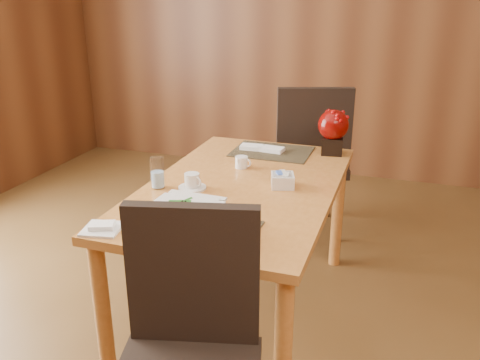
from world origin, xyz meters
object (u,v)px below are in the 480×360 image
(soup_setting, at_px, (185,220))
(dining_table, at_px, (242,202))
(sugar_caddy, at_px, (283,181))
(near_chair, at_px, (189,344))
(creamer_jug, at_px, (241,162))
(far_chair, at_px, (310,154))
(berry_decor, at_px, (333,129))
(coffee_cup, at_px, (192,182))
(water_glass, at_px, (157,173))
(bread_plate, at_px, (102,229))

(soup_setting, bearing_deg, dining_table, 87.52)
(sugar_caddy, height_order, near_chair, near_chair)
(creamer_jug, height_order, far_chair, far_chair)
(berry_decor, relative_size, near_chair, 0.26)
(coffee_cup, xyz_separation_m, water_glass, (-0.16, -0.04, 0.04))
(sugar_caddy, xyz_separation_m, far_chair, (-0.06, 1.01, -0.18))
(coffee_cup, relative_size, bread_plate, 0.93)
(dining_table, distance_m, near_chair, 0.99)
(soup_setting, height_order, bread_plate, soup_setting)
(soup_setting, relative_size, bread_plate, 2.07)
(water_glass, distance_m, bread_plate, 0.49)
(creamer_jug, relative_size, near_chair, 0.09)
(far_chair, bearing_deg, water_glass, 47.88)
(water_glass, height_order, sugar_caddy, water_glass)
(sugar_caddy, bearing_deg, berry_decor, 76.77)
(creamer_jug, distance_m, far_chair, 0.85)
(near_chair, height_order, far_chair, far_chair)
(soup_setting, height_order, water_glass, water_glass)
(coffee_cup, height_order, bread_plate, coffee_cup)
(bread_plate, xyz_separation_m, far_chair, (0.50, 1.70, -0.15))
(berry_decor, distance_m, bread_plate, 1.48)
(near_chair, bearing_deg, sugar_caddy, 72.66)
(coffee_cup, distance_m, near_chair, 0.94)
(dining_table, height_order, water_glass, water_glass)
(soup_setting, height_order, sugar_caddy, soup_setting)
(berry_decor, bearing_deg, coffee_cup, -125.56)
(bread_plate, height_order, far_chair, far_chair)
(dining_table, distance_m, sugar_caddy, 0.24)
(water_glass, bearing_deg, bread_plate, -90.00)
(far_chair, bearing_deg, dining_table, 63.07)
(soup_setting, distance_m, sugar_caddy, 0.65)
(creamer_jug, bearing_deg, water_glass, -109.73)
(creamer_jug, distance_m, near_chair, 1.25)
(coffee_cup, xyz_separation_m, creamer_jug, (0.13, 0.36, -0.00))
(soup_setting, distance_m, bread_plate, 0.34)
(bread_plate, bearing_deg, creamer_jug, 72.09)
(water_glass, relative_size, berry_decor, 0.59)
(dining_table, bearing_deg, creamer_jug, 109.59)
(soup_setting, distance_m, far_chair, 1.64)
(water_glass, bearing_deg, berry_decor, 48.84)
(coffee_cup, distance_m, berry_decor, 0.95)
(near_chair, relative_size, far_chair, 0.94)
(berry_decor, bearing_deg, bread_plate, -118.69)
(near_chair, bearing_deg, berry_decor, 68.78)
(creamer_jug, bearing_deg, far_chair, 90.45)
(coffee_cup, bearing_deg, creamer_jug, 70.59)
(creamer_jug, relative_size, bread_plate, 0.60)
(dining_table, relative_size, far_chair, 1.39)
(berry_decor, height_order, bread_plate, berry_decor)
(dining_table, height_order, far_chair, far_chair)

